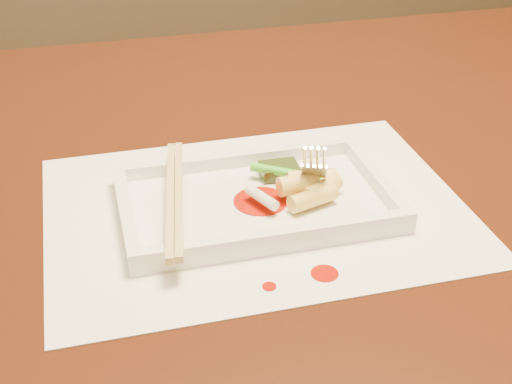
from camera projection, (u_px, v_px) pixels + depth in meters
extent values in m
cube|color=black|center=(308.00, 179.00, 0.78)|extent=(1.40, 0.90, 0.04)
cube|color=white|center=(256.00, 208.00, 0.69)|extent=(0.40, 0.30, 0.00)
cylinder|color=#A61304|center=(325.00, 273.00, 0.60)|extent=(0.02, 0.02, 0.00)
cylinder|color=#A61304|center=(269.00, 286.00, 0.59)|extent=(0.01, 0.01, 0.00)
cube|color=white|center=(256.00, 204.00, 0.69)|extent=(0.26, 0.16, 0.01)
cube|color=white|center=(238.00, 159.00, 0.74)|extent=(0.26, 0.01, 0.01)
cube|color=white|center=(277.00, 237.00, 0.62)|extent=(0.26, 0.01, 0.01)
cube|color=white|center=(126.00, 212.00, 0.66)|extent=(0.01, 0.14, 0.01)
cube|color=white|center=(376.00, 178.00, 0.71)|extent=(0.01, 0.14, 0.01)
cube|color=black|center=(279.00, 170.00, 0.72)|extent=(0.04, 0.03, 0.01)
cylinder|color=#EAEACC|center=(262.00, 197.00, 0.67)|extent=(0.03, 0.04, 0.01)
cylinder|color=green|center=(292.00, 174.00, 0.71)|extent=(0.08, 0.06, 0.01)
cube|color=tan|center=(170.00, 197.00, 0.66)|extent=(0.04, 0.20, 0.01)
cube|color=tan|center=(179.00, 196.00, 0.66)|extent=(0.04, 0.20, 0.01)
cylinder|color=#A61304|center=(261.00, 201.00, 0.68)|extent=(0.05, 0.05, 0.00)
cylinder|color=#FFED77|center=(313.00, 198.00, 0.67)|extent=(0.05, 0.03, 0.02)
cylinder|color=#FFED77|center=(312.00, 178.00, 0.70)|extent=(0.05, 0.02, 0.02)
cylinder|color=#FFED77|center=(298.00, 184.00, 0.68)|extent=(0.04, 0.02, 0.02)
cylinder|color=#FFED77|center=(322.00, 189.00, 0.68)|extent=(0.05, 0.04, 0.02)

